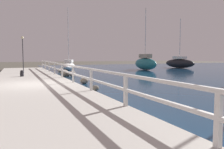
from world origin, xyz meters
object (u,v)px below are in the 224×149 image
object	(u,v)px
dock_lamp	(23,47)
sailboat_black	(179,63)
sailboat_teal	(145,63)
sailboat_white	(69,65)
mooring_bollard	(22,73)

from	to	relation	value
dock_lamp	sailboat_black	world-z (taller)	sailboat_black
sailboat_teal	sailboat_white	distance (m)	9.63
mooring_bollard	dock_lamp	xyz separation A→B (m)	(0.22, 3.74, 2.08)
mooring_bollard	sailboat_teal	bearing A→B (deg)	23.08
sailboat_teal	sailboat_black	xyz separation A→B (m)	(6.98, 1.77, -0.12)
sailboat_teal	sailboat_black	bearing A→B (deg)	17.58
dock_lamp	sailboat_white	bearing A→B (deg)	49.15
mooring_bollard	sailboat_white	bearing A→B (deg)	60.53
mooring_bollard	sailboat_white	size ratio (longest dim) A/B	0.06
dock_lamp	sailboat_teal	xyz separation A→B (m)	(14.27, 2.43, -1.67)
sailboat_white	sailboat_teal	bearing A→B (deg)	-1.45
sailboat_black	sailboat_teal	bearing A→B (deg)	-173.82
sailboat_black	sailboat_white	xyz separation A→B (m)	(-15.78, 2.12, -0.19)
mooring_bollard	sailboat_black	xyz separation A→B (m)	(21.47, 7.94, 0.29)
dock_lamp	sailboat_white	xyz separation A→B (m)	(5.47, 6.33, -1.99)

